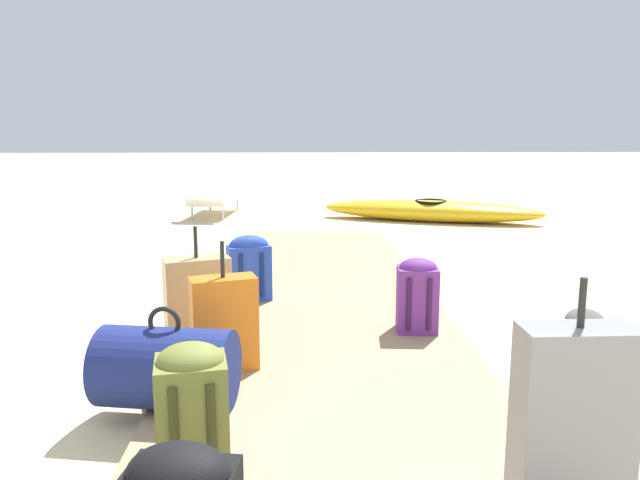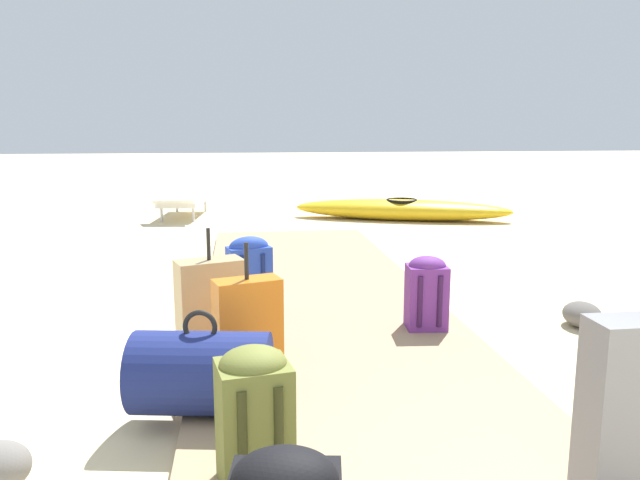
# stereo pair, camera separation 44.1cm
# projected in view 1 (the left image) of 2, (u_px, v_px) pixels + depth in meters

# --- Properties ---
(ground_plane) EXTENTS (60.00, 60.00, 0.00)m
(ground_plane) POSITION_uv_depth(u_px,v_px,m) (326.00, 356.00, 3.94)
(ground_plane) COLOR beige
(boardwalk) EXTENTS (1.83, 7.13, 0.08)m
(boardwalk) POSITION_uv_depth(u_px,v_px,m) (322.00, 316.00, 4.63)
(boardwalk) COLOR tan
(boardwalk) RESTS_ON ground
(backpack_blue) EXTENTS (0.37, 0.27, 0.52)m
(backpack_blue) POSITION_uv_depth(u_px,v_px,m) (249.00, 266.00, 4.87)
(backpack_blue) COLOR #2847B7
(backpack_blue) RESTS_ON boardwalk
(backpack_olive) EXTENTS (0.30, 0.29, 0.55)m
(backpack_olive) POSITION_uv_depth(u_px,v_px,m) (192.00, 410.00, 2.36)
(backpack_olive) COLOR olive
(backpack_olive) RESTS_ON boardwalk
(suitcase_orange) EXTENTS (0.40, 0.27, 0.74)m
(suitcase_orange) POSITION_uv_depth(u_px,v_px,m) (224.00, 323.00, 3.47)
(suitcase_orange) COLOR orange
(suitcase_orange) RESTS_ON boardwalk
(duffel_bag_navy) EXTENTS (0.70, 0.50, 0.51)m
(duffel_bag_navy) POSITION_uv_depth(u_px,v_px,m) (166.00, 368.00, 3.01)
(duffel_bag_navy) COLOR navy
(duffel_bag_navy) RESTS_ON boardwalk
(suitcase_grey) EXTENTS (0.38, 0.18, 0.88)m
(suitcase_grey) POSITION_uv_depth(u_px,v_px,m) (572.00, 430.00, 2.06)
(suitcase_grey) COLOR slate
(suitcase_grey) RESTS_ON boardwalk
(suitcase_tan) EXTENTS (0.45, 0.33, 0.74)m
(suitcase_tan) POSITION_uv_depth(u_px,v_px,m) (198.00, 299.00, 3.96)
(suitcase_tan) COLOR tan
(suitcase_tan) RESTS_ON boardwalk
(backpack_purple) EXTENTS (0.28, 0.26, 0.50)m
(backpack_purple) POSITION_uv_depth(u_px,v_px,m) (417.00, 293.00, 4.12)
(backpack_purple) COLOR #6B2D84
(backpack_purple) RESTS_ON boardwalk
(lounge_chair) EXTENTS (0.77, 1.61, 0.77)m
(lounge_chair) POSITION_uv_depth(u_px,v_px,m) (213.00, 196.00, 9.93)
(lounge_chair) COLOR white
(lounge_chair) RESTS_ON ground
(kayak) EXTENTS (3.39, 1.71, 0.33)m
(kayak) POSITION_uv_depth(u_px,v_px,m) (431.00, 211.00, 9.45)
(kayak) COLOR gold
(kayak) RESTS_ON ground
(rock_right_far) EXTENTS (0.33, 0.38, 0.18)m
(rock_right_far) POSITION_uv_depth(u_px,v_px,m) (585.00, 322.00, 4.33)
(rock_right_far) COLOR #5B5651
(rock_right_far) RESTS_ON ground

